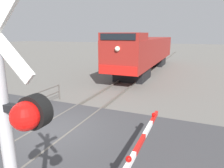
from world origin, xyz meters
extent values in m
plane|color=#605E59|center=(0.00, 0.00, 0.00)|extent=(160.00, 160.00, 0.00)
cube|color=#59544C|center=(-0.72, 0.00, 0.07)|extent=(0.08, 80.00, 0.15)
cube|color=#59544C|center=(0.72, 0.00, 0.07)|extent=(0.08, 80.00, 0.15)
cube|color=#38383A|center=(0.00, 0.00, 0.07)|extent=(36.00, 5.99, 0.14)
cube|color=black|center=(0.00, 10.88, 0.53)|extent=(2.55, 3.20, 1.05)
cube|color=black|center=(0.00, 19.98, 0.53)|extent=(2.55, 3.20, 1.05)
cube|color=maroon|center=(0.00, 15.43, 2.25)|extent=(3.00, 16.54, 2.39)
cube|color=maroon|center=(0.00, 8.53, 3.72)|extent=(2.94, 2.74, 0.55)
cube|color=black|center=(0.00, 7.13, 3.72)|extent=(2.55, 0.06, 0.44)
cube|color=red|center=(0.00, 7.12, 1.40)|extent=(2.85, 0.08, 0.64)
sphere|color=#F2EACC|center=(0.00, 7.11, 2.90)|extent=(0.36, 0.36, 0.36)
cube|color=black|center=(3.27, -4.58, 3.18)|extent=(1.04, 0.08, 0.08)
sphere|color=red|center=(3.69, -4.68, 3.18)|extent=(0.28, 0.28, 0.28)
cylinder|color=black|center=(3.69, -4.56, 3.18)|extent=(0.34, 0.14, 0.34)
cube|color=white|center=(3.94, -2.31, 1.14)|extent=(0.10, 0.94, 0.14)
cube|color=red|center=(3.94, -1.38, 1.14)|extent=(0.10, 0.94, 0.14)
cube|color=white|center=(3.94, -0.44, 1.14)|extent=(0.10, 0.94, 0.14)
cube|color=red|center=(3.94, 0.50, 1.14)|extent=(0.10, 0.94, 0.14)
sphere|color=red|center=(3.94, -2.28, 1.28)|extent=(0.14, 0.14, 0.14)
sphere|color=red|center=(3.94, 0.39, 1.28)|extent=(0.14, 0.14, 0.14)
cylinder|color=#4C4742|center=(-2.44, 0.74, 0.47)|extent=(0.08, 0.08, 0.95)
cylinder|color=#4C4742|center=(-2.44, 3.67, 0.47)|extent=(0.08, 0.08, 0.95)
cylinder|color=#4C4742|center=(-2.44, 2.20, 0.91)|extent=(0.06, 2.93, 0.06)
cylinder|color=#4C4742|center=(-2.44, 2.20, 0.52)|extent=(0.06, 2.93, 0.06)
camera|label=1|loc=(5.10, -5.98, 3.92)|focal=32.49mm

